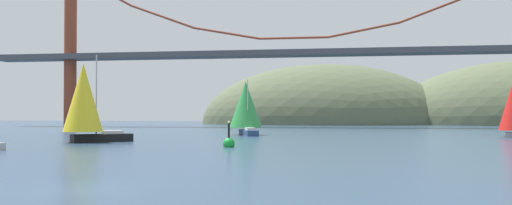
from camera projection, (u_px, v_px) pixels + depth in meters
ground_plane at (83, 189)px, 22.03m from camera, size 360.00×360.00×0.00m
headland_center at (324, 124)px, 154.46m from camera, size 71.04×44.00×34.16m
suspension_bridge at (294, 50)px, 116.11m from camera, size 139.57×6.00×35.88m
sailboat_green_sail at (246, 106)px, 76.12m from camera, size 5.98×8.08×7.79m
sailboat_yellow_sail at (85, 101)px, 56.98m from camera, size 7.45×7.06×9.36m
channel_buoy at (229, 143)px, 49.06m from camera, size 1.10×1.10×2.64m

